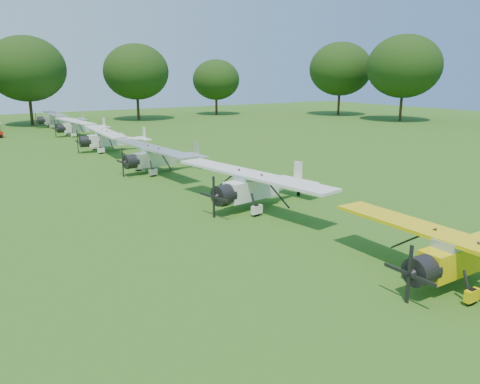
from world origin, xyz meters
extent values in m
plane|color=#2A5114|center=(0.00, 0.00, 0.00)|extent=(160.00, 160.00, 0.00)
cylinder|color=black|center=(49.43, 31.44, 2.50)|extent=(0.44, 0.44, 4.99)
ellipsoid|color=black|center=(49.43, 31.44, 8.60)|extent=(11.65, 11.65, 9.90)
cylinder|color=black|center=(48.89, 44.97, 2.41)|extent=(0.44, 0.44, 4.81)
ellipsoid|color=black|center=(48.89, 44.97, 8.29)|extent=(11.23, 11.23, 9.55)
cylinder|color=black|center=(30.33, 58.05, 1.85)|extent=(0.44, 0.44, 3.70)
ellipsoid|color=black|center=(30.33, 58.05, 6.37)|extent=(8.63, 8.63, 7.34)
cylinder|color=black|center=(14.28, 56.21, 2.25)|extent=(0.44, 0.44, 4.51)
ellipsoid|color=black|center=(14.28, 56.21, 7.77)|extent=(10.52, 10.52, 8.94)
cylinder|color=black|center=(-2.12, 56.74, 2.37)|extent=(0.44, 0.44, 4.74)
ellipsoid|color=black|center=(-2.12, 56.74, 8.16)|extent=(11.05, 11.05, 9.39)
cube|color=yellow|center=(0.91, -9.80, 1.04)|extent=(3.16, 0.97, 1.04)
cube|color=#8CA5B2|center=(0.81, -9.80, 1.58)|extent=(1.59, 0.92, 0.54)
cylinder|color=black|center=(-0.97, -9.78, 1.04)|extent=(0.90, 1.03, 1.03)
cube|color=black|center=(-1.61, -9.78, 1.04)|extent=(0.06, 0.12, 2.07)
cube|color=yellow|center=(0.81, -9.80, 1.82)|extent=(1.54, 10.47, 0.14)
cylinder|color=black|center=(0.10, -11.03, 0.30)|extent=(0.59, 0.16, 0.59)
cylinder|color=black|center=(0.13, -8.56, 0.30)|extent=(0.59, 0.16, 0.59)
cube|color=white|center=(0.45, 2.58, 1.14)|extent=(3.58, 1.56, 1.14)
cone|color=white|center=(3.33, 3.04, 0.97)|extent=(3.15, 1.44, 0.97)
cube|color=#8CA5B2|center=(0.34, 2.56, 1.73)|extent=(1.87, 1.26, 0.60)
cylinder|color=black|center=(-1.58, 2.25, 1.14)|extent=(1.14, 1.27, 1.13)
cube|color=black|center=(-2.28, 2.14, 1.14)|extent=(0.08, 0.14, 2.27)
cube|color=white|center=(0.34, 2.56, 2.00)|extent=(3.37, 11.58, 0.15)
cube|color=white|center=(4.40, 3.21, 1.52)|extent=(0.20, 0.60, 1.41)
cube|color=white|center=(4.29, 3.20, 1.03)|extent=(1.39, 3.14, 0.10)
cylinder|color=black|center=(-0.19, 1.11, 0.32)|extent=(0.67, 0.27, 0.65)
cylinder|color=black|center=(-0.62, 3.78, 0.32)|extent=(0.67, 0.27, 0.65)
cylinder|color=black|center=(4.51, 3.23, 0.13)|extent=(0.27, 0.13, 0.26)
cube|color=silver|center=(-0.26, 14.90, 1.08)|extent=(3.36, 1.20, 1.08)
cone|color=silver|center=(2.53, 15.09, 0.93)|extent=(2.95, 1.12, 0.93)
cube|color=#8CA5B2|center=(-0.36, 14.89, 1.65)|extent=(1.71, 1.06, 0.57)
cylinder|color=black|center=(-2.22, 14.77, 1.08)|extent=(1.00, 1.13, 1.07)
cube|color=black|center=(-2.88, 14.72, 1.08)|extent=(0.07, 0.13, 2.17)
cube|color=silver|center=(-0.36, 14.89, 1.91)|extent=(2.23, 11.02, 0.14)
cube|color=silver|center=(3.56, 15.16, 1.45)|extent=(0.14, 0.57, 1.34)
cube|color=silver|center=(3.45, 15.15, 0.98)|extent=(1.07, 2.94, 0.09)
cylinder|color=black|center=(-0.99, 13.55, 0.31)|extent=(0.63, 0.21, 0.62)
cylinder|color=black|center=(-1.17, 16.13, 0.31)|extent=(0.63, 0.21, 0.62)
cylinder|color=black|center=(3.66, 15.16, 0.12)|extent=(0.25, 0.10, 0.25)
cube|color=white|center=(-0.25, 27.17, 1.12)|extent=(3.46, 1.21, 1.12)
cone|color=white|center=(2.61, 27.00, 0.96)|extent=(3.03, 1.13, 0.96)
cube|color=#8CA5B2|center=(-0.36, 27.17, 1.70)|extent=(1.76, 1.08, 0.59)
cylinder|color=black|center=(-2.27, 27.28, 1.12)|extent=(1.02, 1.16, 1.11)
cube|color=black|center=(-2.96, 27.32, 1.12)|extent=(0.07, 0.13, 2.23)
cube|color=white|center=(-0.36, 27.17, 1.97)|extent=(2.19, 11.35, 0.15)
cube|color=white|center=(3.68, 26.94, 1.49)|extent=(0.14, 0.59, 1.38)
cube|color=white|center=(3.57, 26.95, 1.01)|extent=(1.08, 3.03, 0.10)
cylinder|color=black|center=(-1.18, 25.89, 0.32)|extent=(0.65, 0.21, 0.64)
cylinder|color=black|center=(-1.03, 28.54, 0.32)|extent=(0.65, 0.21, 0.64)
cylinder|color=black|center=(3.78, 26.93, 0.13)|extent=(0.26, 0.10, 0.26)
cube|color=white|center=(0.29, 40.88, 1.03)|extent=(3.23, 1.25, 1.03)
cone|color=white|center=(2.93, 41.16, 0.89)|extent=(2.83, 1.16, 0.89)
cube|color=#8CA5B2|center=(0.19, 40.87, 1.57)|extent=(1.66, 1.06, 0.54)
cylinder|color=black|center=(-1.57, 40.69, 1.03)|extent=(0.99, 1.11, 1.02)
cube|color=black|center=(-2.21, 40.63, 1.03)|extent=(0.07, 0.12, 2.07)
cube|color=white|center=(0.19, 40.87, 1.82)|extent=(2.49, 10.51, 0.14)
cube|color=white|center=(3.91, 41.26, 1.38)|extent=(0.15, 0.55, 1.28)
cube|color=white|center=(3.81, 41.25, 0.93)|extent=(1.11, 2.82, 0.09)
cylinder|color=black|center=(-0.37, 39.58, 0.30)|extent=(0.60, 0.22, 0.59)
cylinder|color=black|center=(-0.62, 42.02, 0.30)|extent=(0.60, 0.22, 0.59)
cylinder|color=black|center=(4.00, 41.27, 0.12)|extent=(0.24, 0.10, 0.24)
cube|color=silver|center=(0.32, 52.28, 1.08)|extent=(3.32, 1.06, 1.08)
cone|color=silver|center=(3.11, 52.20, 0.93)|extent=(2.91, 1.00, 0.93)
cube|color=#8CA5B2|center=(0.22, 52.28, 1.65)|extent=(1.67, 0.99, 0.57)
cylinder|color=black|center=(-1.63, 52.33, 1.08)|extent=(0.96, 1.10, 1.07)
cube|color=black|center=(-2.30, 52.35, 1.08)|extent=(0.07, 0.13, 2.17)
cube|color=silver|center=(0.22, 52.28, 1.91)|extent=(1.78, 10.97, 0.14)
cube|color=silver|center=(4.14, 52.18, 1.44)|extent=(0.12, 0.57, 1.34)
cube|color=silver|center=(4.04, 52.18, 0.98)|extent=(0.95, 2.91, 0.09)
cylinder|color=black|center=(-0.53, 51.01, 0.31)|extent=(0.62, 0.18, 0.62)
cylinder|color=black|center=(-0.47, 53.59, 0.31)|extent=(0.62, 0.18, 0.62)
cylinder|color=black|center=(4.24, 52.18, 0.12)|extent=(0.25, 0.09, 0.25)
cylinder|color=black|center=(-7.91, 43.62, 0.21)|extent=(0.45, 0.23, 0.43)
camera|label=1|loc=(-14.17, -18.80, 7.53)|focal=35.00mm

